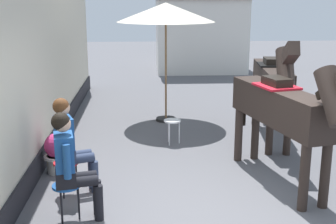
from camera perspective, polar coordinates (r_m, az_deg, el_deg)
name	(u,v)px	position (r m, az deg, el deg)	size (l,w,h in m)	color
ground_plane	(183,141)	(8.72, 1.94, -3.73)	(40.00, 40.00, 0.00)	#56565B
pub_facade_wall	(23,77)	(7.08, -17.84, 4.17)	(0.34, 14.00, 3.40)	beige
distant_cottage	(200,22)	(17.02, 4.08, 11.26)	(3.40, 2.60, 3.50)	silver
seated_visitor_near	(70,161)	(5.61, -12.22, -6.09)	(0.61, 0.48, 1.39)	#194C99
seated_visitor_far	(69,141)	(6.37, -12.34, -3.60)	(0.61, 0.49, 1.39)	red
saddled_horse_near	(284,108)	(6.65, 14.36, 0.47)	(0.98, 2.95, 2.06)	#2D231E
saddled_horse_far	(273,81)	(8.76, 13.08, 3.82)	(0.69, 2.99, 2.06)	#2D231E
flower_planter_far	(58,152)	(7.34, -13.74, -4.92)	(0.43, 0.43, 0.64)	beige
cafe_parasol	(166,13)	(9.82, -0.28, 12.35)	(2.10, 2.10, 2.58)	black
spare_stool_white	(172,123)	(8.48, 0.56, -1.41)	(0.32, 0.32, 0.46)	white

